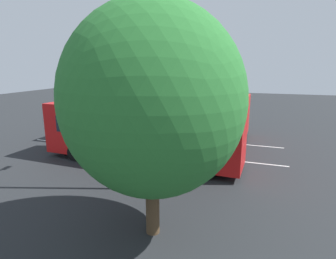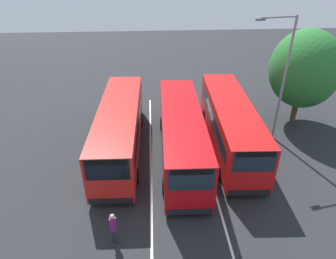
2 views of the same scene
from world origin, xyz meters
TOP-DOWN VIEW (x-y plane):
  - ground_plane at (0.00, 0.00)m, footprint 79.10×79.10m
  - bus_far_left at (-0.47, -3.79)m, footprint 11.38×2.90m
  - bus_center_left at (0.57, 0.22)m, footprint 11.39×2.93m
  - bus_center_right at (-0.58, 3.69)m, footprint 11.42×3.06m
  - pedestrian at (7.31, -3.59)m, footprint 0.45×0.45m
  - street_lamp at (-1.23, 6.96)m, footprint 0.64×2.74m
  - depot_tree at (-3.72, 9.83)m, footprint 5.55×4.99m
  - lane_stripe_outer_left at (0.00, -1.81)m, footprint 17.22×0.35m
  - lane_stripe_inner_left at (0.00, 1.81)m, footprint 17.22×0.35m

SIDE VIEW (x-z plane):
  - ground_plane at x=0.00m, z-range 0.00..0.00m
  - lane_stripe_outer_left at x=0.00m, z-range 0.00..0.01m
  - lane_stripe_inner_left at x=0.00m, z-range 0.00..0.01m
  - pedestrian at x=7.31m, z-range 0.17..1.95m
  - bus_far_left at x=-0.47m, z-range 0.15..3.38m
  - bus_center_left at x=0.57m, z-range 0.15..3.38m
  - bus_center_right at x=-0.58m, z-range 0.15..3.38m
  - depot_tree at x=-3.72m, z-range 0.72..7.99m
  - street_lamp at x=-1.23m, z-range 0.64..9.22m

